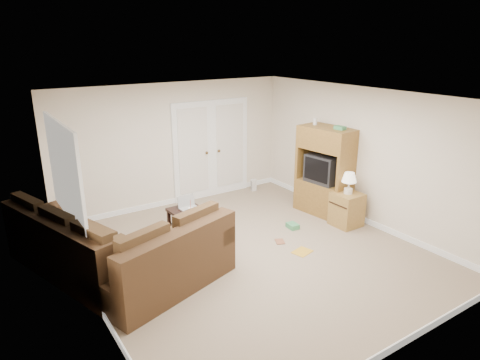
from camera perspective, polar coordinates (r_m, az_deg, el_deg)
floor at (r=7.00m, az=1.48°, el=-9.78°), size 5.50×5.50×0.00m
ceiling at (r=6.23m, az=1.67°, el=10.96°), size 5.00×5.50×0.02m
wall_left at (r=5.56m, az=-20.16°, el=-4.48°), size 0.02×5.50×2.50m
wall_right at (r=8.15m, az=16.16°, el=3.02°), size 0.02×5.50×2.50m
wall_back at (r=8.82m, az=-8.75°, el=4.67°), size 5.00×0.02×2.50m
wall_front at (r=4.70m, az=21.37°, el=-8.82°), size 5.00×0.02×2.50m
baseboards at (r=6.98m, az=1.48°, el=-9.41°), size 5.00×5.50×0.10m
french_doors at (r=9.21m, az=-3.79°, el=4.05°), size 1.80×0.05×2.13m
window_left at (r=6.40m, az=-22.32°, el=1.07°), size 0.05×1.92×1.42m
sectional_sofa at (r=6.46m, az=-16.41°, el=-9.46°), size 2.82×3.18×0.93m
coffee_table at (r=7.42m, az=-6.04°, el=-6.05°), size 0.60×1.14×0.76m
tv_armoire at (r=8.45m, az=11.30°, el=1.24°), size 0.72×1.14×1.85m
side_cabinet at (r=8.10m, az=14.06°, el=-3.46°), size 0.49×0.49×1.02m
space_heater at (r=9.73m, az=1.82°, el=-0.67°), size 0.12×0.10×0.27m
floor_magazine at (r=7.12m, az=8.29°, el=-9.44°), size 0.36×0.31×0.01m
floor_greenbox at (r=7.92m, az=7.02°, el=-6.09°), size 0.18×0.24×0.09m
floor_book at (r=7.38m, az=4.77°, el=-8.21°), size 0.22×0.24×0.02m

